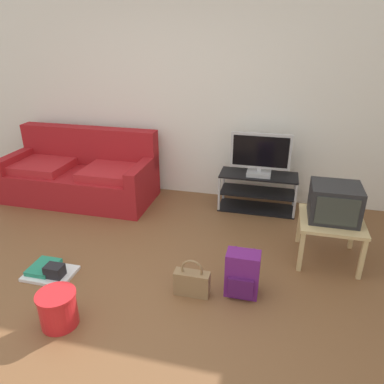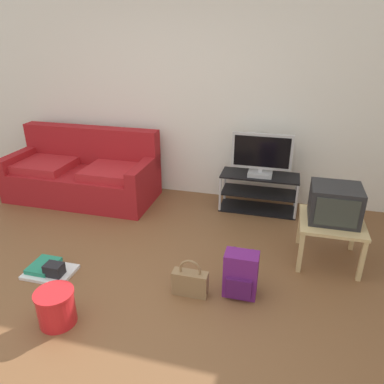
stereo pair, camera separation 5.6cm
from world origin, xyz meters
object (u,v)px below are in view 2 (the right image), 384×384
object	(u,v)px
backpack	(241,275)
floor_tray	(49,270)
couch	(84,174)
flat_tv	(262,155)
crt_tv	(335,204)
cleaning_bucket	(56,306)
tv_stand	(259,192)
handbag	(190,282)
side_table	(331,226)

from	to	relation	value
backpack	floor_tray	size ratio (longest dim) A/B	0.92
couch	flat_tv	world-z (taller)	flat_tv
crt_tv	cleaning_bucket	world-z (taller)	crt_tv
tv_stand	cleaning_bucket	xyz separation A→B (m)	(-1.29, -2.33, -0.08)
couch	backpack	xyz separation A→B (m)	(2.28, -1.46, -0.12)
handbag	couch	bearing A→B (deg)	140.10
flat_tv	crt_tv	distance (m)	1.17
tv_stand	backpack	xyz separation A→B (m)	(0.01, -1.65, -0.04)
tv_stand	handbag	size ratio (longest dim) A/B	2.74
tv_stand	backpack	distance (m)	1.65
couch	side_table	size ratio (longest dim) A/B	3.28
backpack	cleaning_bucket	distance (m)	1.46
side_table	couch	bearing A→B (deg)	166.06
couch	cleaning_bucket	xyz separation A→B (m)	(0.99, -2.14, -0.17)
side_table	floor_tray	xyz separation A→B (m)	(-2.47, -0.88, -0.33)
flat_tv	floor_tray	xyz separation A→B (m)	(-1.72, -1.79, -0.67)
side_table	floor_tray	distance (m)	2.64
floor_tray	couch	bearing A→B (deg)	108.75
crt_tv	floor_tray	bearing A→B (deg)	-160.06
side_table	floor_tray	size ratio (longest dim) A/B	1.33
flat_tv	backpack	size ratio (longest dim) A/B	1.76
tv_stand	flat_tv	size ratio (longest dim) A/B	1.32
flat_tv	floor_tray	world-z (taller)	flat_tv
side_table	handbag	bearing A→B (deg)	-144.46
flat_tv	handbag	bearing A→B (deg)	-102.91
couch	floor_tray	world-z (taller)	couch
side_table	backpack	xyz separation A→B (m)	(-0.74, -0.71, -0.18)
couch	handbag	world-z (taller)	couch
flat_tv	floor_tray	bearing A→B (deg)	-133.78
flat_tv	cleaning_bucket	world-z (taller)	flat_tv
backpack	handbag	size ratio (longest dim) A/B	1.18
couch	floor_tray	bearing A→B (deg)	-71.25
flat_tv	cleaning_bucket	distance (m)	2.70
side_table	floor_tray	bearing A→B (deg)	-160.39
flat_tv	side_table	world-z (taller)	flat_tv
tv_stand	handbag	xyz separation A→B (m)	(-0.40, -1.76, -0.11)
floor_tray	tv_stand	bearing A→B (deg)	46.57
tv_stand	cleaning_bucket	world-z (taller)	tv_stand
couch	cleaning_bucket	world-z (taller)	couch
couch	flat_tv	xyz separation A→B (m)	(2.27, 0.17, 0.39)
floor_tray	backpack	bearing A→B (deg)	5.56
backpack	crt_tv	bearing A→B (deg)	57.41
side_table	cleaning_bucket	xyz separation A→B (m)	(-2.03, -1.39, -0.22)
flat_tv	backpack	distance (m)	1.71
tv_stand	backpack	bearing A→B (deg)	-89.73
flat_tv	crt_tv	xyz separation A→B (m)	(0.75, -0.90, -0.11)
tv_stand	backpack	world-z (taller)	tv_stand
crt_tv	handbag	size ratio (longest dim) A/B	1.30
tv_stand	backpack	size ratio (longest dim) A/B	2.33
crt_tv	tv_stand	bearing A→B (deg)	129.08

